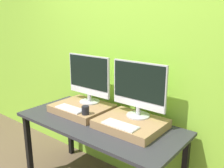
{
  "coord_description": "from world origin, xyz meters",
  "views": [
    {
      "loc": [
        1.45,
        -1.26,
        1.7
      ],
      "look_at": [
        0.0,
        0.56,
        1.07
      ],
      "focal_mm": 40.0,
      "sensor_mm": 36.0,
      "label": 1
    }
  ],
  "objects": [
    {
      "name": "wooden_riser_left",
      "position": [
        -0.31,
        0.45,
        0.78
      ],
      "size": [
        0.57,
        0.46,
        0.07
      ],
      "color": "#99754C",
      "rests_on": "workbench"
    },
    {
      "name": "keyboard_right",
      "position": [
        0.31,
        0.29,
        0.82
      ],
      "size": [
        0.32,
        0.12,
        0.01
      ],
      "color": "silver",
      "rests_on": "wooden_riser_right"
    },
    {
      "name": "wooden_riser_right",
      "position": [
        0.31,
        0.45,
        0.78
      ],
      "size": [
        0.57,
        0.46,
        0.07
      ],
      "color": "#99754C",
      "rests_on": "workbench"
    },
    {
      "name": "mug",
      "position": [
        -0.1,
        0.29,
        0.86
      ],
      "size": [
        0.07,
        0.07,
        0.08
      ],
      "color": "black",
      "rests_on": "wooden_riser_left"
    },
    {
      "name": "monitor_left",
      "position": [
        -0.31,
        0.56,
        1.08
      ],
      "size": [
        0.54,
        0.21,
        0.5
      ],
      "color": "#B2B2B7",
      "rests_on": "wooden_riser_left"
    },
    {
      "name": "wall_back",
      "position": [
        0.0,
        0.79,
        1.3
      ],
      "size": [
        8.0,
        0.04,
        2.6
      ],
      "color": "#8CC638",
      "rests_on": "ground_plane"
    },
    {
      "name": "keyboard_left",
      "position": [
        -0.31,
        0.29,
        0.82
      ],
      "size": [
        0.32,
        0.12,
        0.01
      ],
      "color": "silver",
      "rests_on": "wooden_riser_left"
    },
    {
      "name": "monitor_right",
      "position": [
        0.31,
        0.56,
        1.08
      ],
      "size": [
        0.54,
        0.21,
        0.5
      ],
      "color": "#B2B2B7",
      "rests_on": "wooden_riser_right"
    },
    {
      "name": "workbench",
      "position": [
        0.0,
        0.36,
        0.67
      ],
      "size": [
        1.62,
        0.72,
        0.74
      ],
      "color": "#2D2D33",
      "rests_on": "ground_plane"
    }
  ]
}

